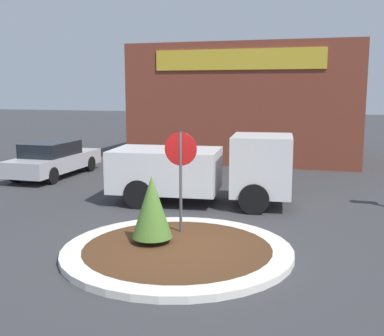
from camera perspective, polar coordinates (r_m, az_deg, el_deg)
ground_plane at (r=10.47m, az=-1.74°, el=-10.14°), size 120.00×120.00×0.00m
traffic_island at (r=10.45m, az=-1.74°, el=-9.76°), size 4.93×4.93×0.15m
stop_sign at (r=11.16m, az=-1.35°, el=0.50°), size 0.78×0.07×2.53m
island_shrub at (r=10.56m, az=-4.78°, el=-4.58°), size 0.89×0.89×1.50m
utility_truck at (r=14.63m, az=1.49°, el=-0.07°), size 5.63×2.66×2.14m
storefront_building at (r=24.59m, az=6.76°, el=7.69°), size 10.82×6.07×5.57m
parked_sedan_silver at (r=20.04m, az=-16.08°, el=1.04°), size 1.82×4.77×1.42m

